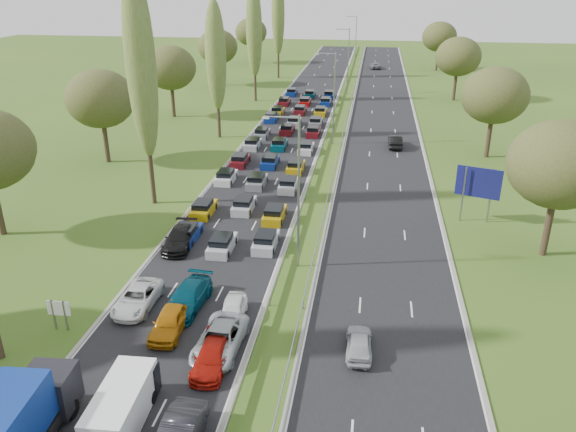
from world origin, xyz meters
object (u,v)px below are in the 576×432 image
at_px(near_car_2, 138,298).
at_px(near_car_3, 180,238).
at_px(direction_sign, 478,185).
at_px(white_van_rear, 124,403).
at_px(info_sign, 59,311).

bearing_deg(near_car_2, near_car_3, 91.06).
relative_size(near_car_2, direction_sign, 0.97).
relative_size(near_car_3, white_van_rear, 0.99).
relative_size(info_sign, direction_sign, 0.40).
distance_m(white_van_rear, info_sign, 10.18).
distance_m(white_van_rear, direction_sign, 36.02).
bearing_deg(direction_sign, near_car_3, -159.99).
relative_size(near_car_3, direction_sign, 1.03).
xyz_separation_m(near_car_2, white_van_rear, (3.54, -10.26, 0.39)).
distance_m(info_sign, direction_sign, 36.22).
relative_size(near_car_2, white_van_rear, 0.94).
bearing_deg(direction_sign, info_sign, -142.81).
relative_size(near_car_2, info_sign, 2.40).
height_order(near_car_3, direction_sign, direction_sign).
relative_size(white_van_rear, direction_sign, 1.03).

